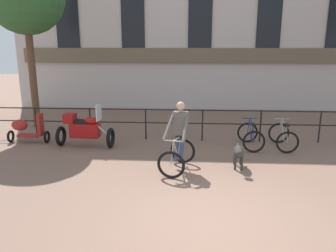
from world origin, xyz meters
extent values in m
plane|color=#7A5B4C|center=(0.00, 0.00, 0.00)|extent=(60.00, 60.00, 0.00)
cylinder|color=black|center=(-5.62, 5.20, 0.53)|extent=(0.05, 0.05, 1.05)
cylinder|color=black|center=(-3.75, 5.20, 0.53)|extent=(0.05, 0.05, 1.05)
cylinder|color=black|center=(-1.88, 5.20, 0.53)|extent=(0.05, 0.05, 1.05)
cylinder|color=black|center=(0.00, 5.20, 0.53)|extent=(0.05, 0.05, 1.05)
cylinder|color=black|center=(1.88, 5.20, 0.53)|extent=(0.05, 0.05, 1.05)
cylinder|color=black|center=(3.75, 5.20, 0.53)|extent=(0.05, 0.05, 1.05)
cylinder|color=black|center=(0.00, 5.20, 1.02)|extent=(15.00, 0.04, 0.04)
cylinder|color=black|center=(0.00, 5.20, 0.58)|extent=(15.00, 0.04, 0.04)
cube|color=beige|center=(0.00, 11.00, 4.97)|extent=(18.00, 0.60, 9.94)
cube|color=brown|center=(0.00, 10.64, 2.60)|extent=(17.10, 0.12, 0.70)
torus|color=black|center=(-0.85, 1.94, 0.34)|extent=(0.68, 0.22, 0.68)
torus|color=black|center=(-0.60, 3.01, 0.34)|extent=(0.68, 0.22, 0.68)
cylinder|color=#9E998E|center=(-0.75, 2.35, 0.58)|extent=(0.15, 0.49, 0.60)
cylinder|color=#9E998E|center=(-0.68, 2.68, 0.54)|extent=(0.09, 0.23, 0.52)
cylinder|color=#9E998E|center=(-0.73, 2.45, 0.83)|extent=(0.19, 0.65, 0.10)
cylinder|color=#9E998E|center=(-0.65, 2.79, 0.31)|extent=(0.13, 0.44, 0.08)
cylinder|color=#9E998E|center=(-0.63, 2.89, 0.57)|extent=(0.08, 0.26, 0.47)
cylinder|color=#9E998E|center=(-0.83, 2.03, 0.60)|extent=(0.08, 0.23, 0.54)
cylinder|color=#9E998E|center=(-0.80, 2.13, 0.87)|extent=(0.47, 0.14, 0.03)
cube|color=black|center=(-0.66, 2.77, 0.82)|extent=(0.17, 0.26, 0.05)
cube|color=#56514C|center=(-0.66, 2.77, 1.15)|extent=(0.40, 0.30, 0.60)
sphere|color=tan|center=(-0.66, 2.77, 1.59)|extent=(0.22, 0.22, 0.22)
cylinder|color=#56514C|center=(-0.93, 2.50, 1.14)|extent=(0.30, 0.70, 0.60)
cylinder|color=#56514C|center=(-0.53, 2.40, 1.14)|extent=(0.18, 0.72, 0.60)
cylinder|color=navy|center=(-0.75, 2.69, 0.52)|extent=(0.15, 0.32, 0.69)
cylinder|color=navy|center=(-0.61, 2.66, 0.58)|extent=(0.20, 0.32, 0.58)
ellipsoid|color=#332D28|center=(0.84, 2.79, 0.42)|extent=(0.30, 0.63, 0.29)
cylinder|color=#332D28|center=(0.81, 2.54, 0.44)|extent=(0.17, 0.17, 0.17)
sphere|color=#332D28|center=(0.80, 2.38, 0.50)|extent=(0.19, 0.19, 0.19)
cone|color=#332D28|center=(0.79, 2.29, 0.49)|extent=(0.11, 0.12, 0.11)
cylinder|color=#332D28|center=(0.87, 3.15, 0.48)|extent=(0.07, 0.20, 0.11)
cylinder|color=#332D28|center=(0.74, 2.60, 0.18)|extent=(0.06, 0.06, 0.36)
cylinder|color=#332D28|center=(0.90, 2.59, 0.18)|extent=(0.06, 0.06, 0.36)
cylinder|color=#332D28|center=(0.77, 2.99, 0.18)|extent=(0.06, 0.06, 0.36)
cylinder|color=#332D28|center=(0.93, 2.98, 0.18)|extent=(0.06, 0.06, 0.36)
torus|color=black|center=(-2.84, 4.23, 0.31)|extent=(0.16, 0.63, 0.62)
torus|color=black|center=(-4.44, 4.33, 0.31)|extent=(0.16, 0.63, 0.62)
cube|color=maroon|center=(-3.64, 4.28, 0.53)|extent=(0.90, 0.45, 0.44)
ellipsoid|color=maroon|center=(-3.44, 4.27, 0.83)|extent=(0.50, 0.35, 0.24)
cube|color=black|center=(-3.75, 4.29, 0.80)|extent=(0.58, 0.33, 0.10)
cylinder|color=#B2B2B7|center=(-3.04, 4.25, 0.49)|extent=(0.45, 0.09, 0.41)
cube|color=silver|center=(-3.17, 4.25, 1.10)|extent=(0.06, 0.44, 0.50)
cube|color=maroon|center=(-4.10, 4.31, 0.89)|extent=(0.34, 0.38, 0.28)
torus|color=black|center=(1.45, 5.07, 0.33)|extent=(0.66, 0.07, 0.66)
torus|color=black|center=(1.46, 4.03, 0.33)|extent=(0.66, 0.07, 0.66)
cylinder|color=navy|center=(1.45, 4.67, 0.56)|extent=(0.04, 0.47, 0.58)
cylinder|color=navy|center=(1.46, 4.35, 0.53)|extent=(0.03, 0.22, 0.51)
cylinder|color=navy|center=(1.45, 4.57, 0.81)|extent=(0.04, 0.63, 0.10)
cylinder|color=navy|center=(1.46, 4.24, 0.31)|extent=(0.03, 0.42, 0.07)
cylinder|color=navy|center=(1.46, 4.14, 0.55)|extent=(0.02, 0.25, 0.46)
cylinder|color=navy|center=(1.45, 4.98, 0.59)|extent=(0.03, 0.21, 0.52)
cylinder|color=navy|center=(1.45, 4.89, 0.84)|extent=(0.48, 0.03, 0.03)
cube|color=black|center=(1.46, 4.26, 0.80)|extent=(0.12, 0.24, 0.05)
torus|color=black|center=(2.44, 5.07, 0.33)|extent=(0.66, 0.07, 0.66)
torus|color=black|center=(2.42, 4.03, 0.33)|extent=(0.66, 0.07, 0.66)
cylinder|color=#9E998E|center=(2.43, 4.67, 0.56)|extent=(0.04, 0.47, 0.58)
cylinder|color=#9E998E|center=(2.43, 4.35, 0.53)|extent=(0.04, 0.22, 0.51)
cylinder|color=#9E998E|center=(2.43, 4.57, 0.81)|extent=(0.05, 0.63, 0.10)
cylinder|color=#9E998E|center=(2.42, 4.24, 0.31)|extent=(0.03, 0.42, 0.07)
cylinder|color=#9E998E|center=(2.42, 4.14, 0.55)|extent=(0.03, 0.25, 0.46)
cylinder|color=#9E998E|center=(2.44, 4.98, 0.59)|extent=(0.03, 0.21, 0.52)
cylinder|color=#9E998E|center=(2.44, 4.89, 0.84)|extent=(0.48, 0.04, 0.03)
cube|color=black|center=(2.42, 4.26, 0.80)|extent=(0.12, 0.24, 0.05)
torus|color=black|center=(-5.01, 4.59, 0.20)|extent=(0.09, 0.40, 0.40)
torus|color=black|center=(-6.21, 4.57, 0.20)|extent=(0.09, 0.40, 0.40)
cube|color=maroon|center=(-5.61, 4.58, 0.24)|extent=(0.68, 0.29, 0.08)
cube|color=maroon|center=(-5.19, 4.59, 0.60)|extent=(0.10, 0.32, 0.72)
ellipsoid|color=maroon|center=(-5.87, 4.58, 0.58)|extent=(0.52, 0.31, 0.36)
cylinder|color=brown|center=(-6.31, 6.69, 2.03)|extent=(0.26, 0.26, 4.05)
camera|label=1|loc=(-0.44, -5.28, 3.06)|focal=35.00mm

